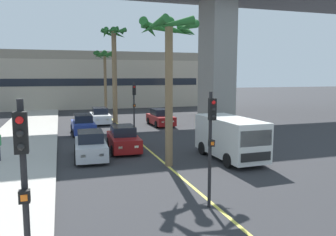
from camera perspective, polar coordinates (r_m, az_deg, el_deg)
name	(u,v)px	position (r m, az deg, el deg)	size (l,w,h in m)	color
sidewalk_left	(7,167)	(19.40, -25.34, -7.50)	(4.80, 80.00, 0.15)	#ADA89E
lane_stripe_center	(130,134)	(27.55, -6.30, -2.76)	(0.14, 56.00, 0.01)	#DBCC4C
pier_building_backdrop	(97,80)	(52.17, -11.86, 6.22)	(31.97, 8.04, 8.04)	#BCB29E
car_queue_front	(123,139)	(21.80, -7.48, -3.54)	(1.94, 4.16, 1.56)	maroon
car_queue_second	(83,125)	(28.46, -14.04, -1.16)	(1.91, 4.14, 1.56)	navy
car_queue_third	(100,116)	(34.13, -11.30, 0.29)	(1.85, 4.11, 1.56)	white
car_queue_fourth	(91,146)	(20.10, -12.84, -4.58)	(1.96, 4.16, 1.56)	#B7BABF
car_queue_fifth	(160,118)	(32.16, -1.27, 0.01)	(1.94, 4.16, 1.56)	maroon
delivery_van	(230,137)	(19.58, 10.36, -3.14)	(2.27, 5.30, 2.36)	silver
traffic_light_left_sidewalk_corner	(24,179)	(6.93, -23.01, -9.43)	(0.24, 0.37, 4.20)	black
traffic_light_median_near	(211,134)	(12.07, 7.22, -2.68)	(0.24, 0.37, 4.20)	black
traffic_light_median_far	(134,101)	(26.63, -5.71, 2.78)	(0.24, 0.37, 4.20)	black
palm_tree_near_median	(114,54)	(34.35, -9.01, 10.52)	(2.64, 2.74, 9.42)	brown
palm_tree_mid_median	(169,48)	(17.60, 0.23, 11.71)	(3.21, 3.23, 7.69)	brown
palm_tree_far_median	(105,62)	(41.03, -10.54, 9.29)	(2.71, 2.69, 7.63)	brown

